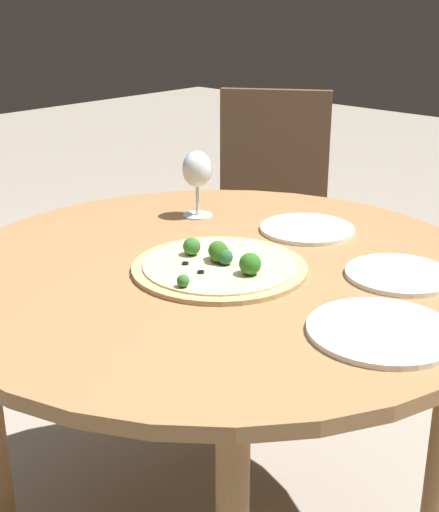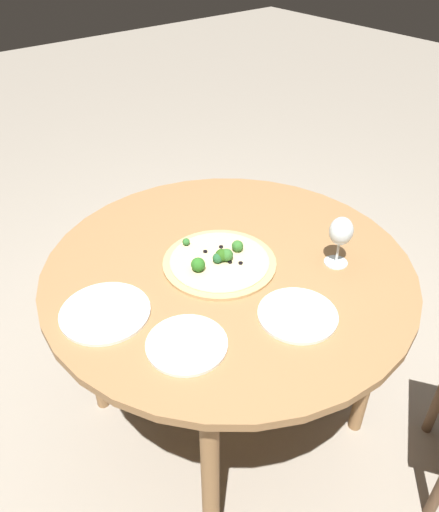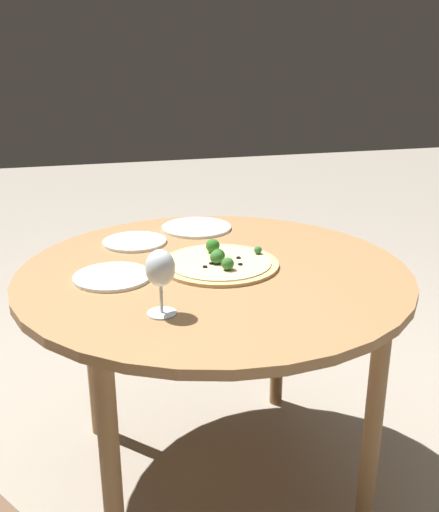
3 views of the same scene
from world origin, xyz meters
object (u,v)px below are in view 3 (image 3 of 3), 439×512
object	(u,v)px
plate_far	(197,228)
pizza	(220,262)
wine_glass	(160,270)
plate_near	(113,277)
plate_side	(135,242)

from	to	relation	value
plate_far	pizza	bearing A→B (deg)	-3.25
wine_glass	plate_far	distance (m)	0.72
pizza	plate_near	xyz separation A→B (m)	(0.02, -0.32, -0.01)
wine_glass	plate_far	xyz separation A→B (m)	(-0.67, 0.25, -0.11)
wine_glass	plate_far	bearing A→B (deg)	159.78
wine_glass	plate_near	size ratio (longest dim) A/B	0.75
plate_side	plate_near	bearing A→B (deg)	-18.61
pizza	plate_far	xyz separation A→B (m)	(-0.38, 0.02, -0.01)
pizza	plate_side	bearing A→B (deg)	-142.54
plate_near	plate_side	bearing A→B (deg)	161.39
plate_side	wine_glass	bearing A→B (deg)	-1.03
wine_glass	plate_side	distance (m)	0.57
plate_far	plate_side	world-z (taller)	same
pizza	plate_side	distance (m)	0.35
pizza	wine_glass	distance (m)	0.38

